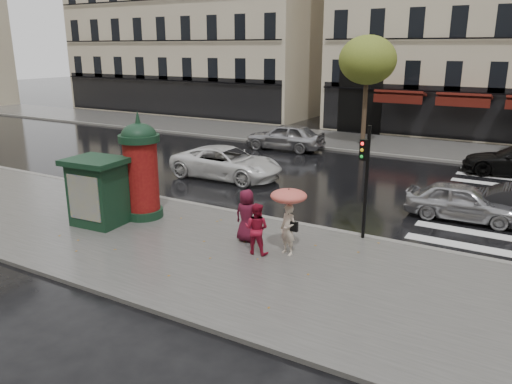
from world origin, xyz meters
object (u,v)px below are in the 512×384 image
Objects in this scene: woman_umbrella at (288,211)px; traffic_light at (365,172)px; newsstand at (98,191)px; car_far_silver at (285,137)px; woman_red at (256,229)px; morris_column at (141,167)px; car_white at (227,163)px; man_burgundy at (247,215)px; car_silver at (463,201)px.

traffic_light is (1.45, 2.30, 0.83)m from woman_umbrella.
woman_umbrella is 6.76m from newsstand.
traffic_light is 0.76× the size of car_far_silver.
woman_umbrella is 1.32× the size of woman_red.
morris_column reaches higher than woman_umbrella.
traffic_light reaches higher than car_far_silver.
woman_umbrella is 0.38× the size of car_white.
traffic_light reaches higher than man_burgundy.
newsstand reaches higher than car_white.
car_white is at bearing 96.12° from morris_column.
newsstand is at bearing 121.35° from car_silver.
woman_red is at bearing -129.97° from traffic_light.
morris_column is 11.40m from car_silver.
woman_red is 0.93× the size of man_burgundy.
car_white is 1.13× the size of car_far_silver.
newsstand reaches higher than car_silver.
newsstand is 7.74m from car_white.
man_burgundy is at bearing 169.69° from woman_umbrella.
morris_column is at bearing 60.01° from newsstand.
morris_column is at bearing 0.00° from man_burgundy.
man_burgundy is 0.44× the size of morris_column.
man_burgundy reaches higher than car_silver.
woman_umbrella reaches higher than man_burgundy.
car_silver is (9.77, 5.74, -1.26)m from morris_column.
woman_red is 3.80m from traffic_light.
woman_umbrella is 0.52× the size of car_silver.
woman_umbrella is 1.22× the size of man_burgundy.
car_far_silver is at bearing -71.79° from woman_red.
man_burgundy is at bearing -143.35° from car_white.
man_burgundy is at bearing 12.99° from newsstand.
woman_umbrella is at bearing -159.13° from woman_red.
morris_column is 1.65× the size of newsstand.
woman_umbrella is 0.89× the size of newsstand.
woman_red is at bearing -142.29° from car_white.
woman_red is at bearing -9.20° from morris_column.
woman_umbrella reaches higher than woman_red.
woman_red is (-0.82, -0.41, -0.56)m from woman_umbrella.
woman_red is 9.28m from car_white.
newsstand is (-5.12, -1.18, 0.35)m from man_burgundy.
morris_column reaches higher than car_silver.
man_burgundy is at bearing 17.54° from car_far_silver.
morris_column is 13.92m from car_far_silver.
newsstand is 0.58× the size of car_silver.
newsstand is 15.14m from car_far_silver.
man_burgundy is 0.42× the size of car_silver.
woman_red is 0.67× the size of newsstand.
car_far_silver is (-7.33, 14.22, -0.65)m from woman_umbrella.
traffic_light is (2.27, 2.71, 1.40)m from woman_red.
traffic_light is at bearing -135.76° from woman_red.
woman_red is 16.02m from car_far_silver.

